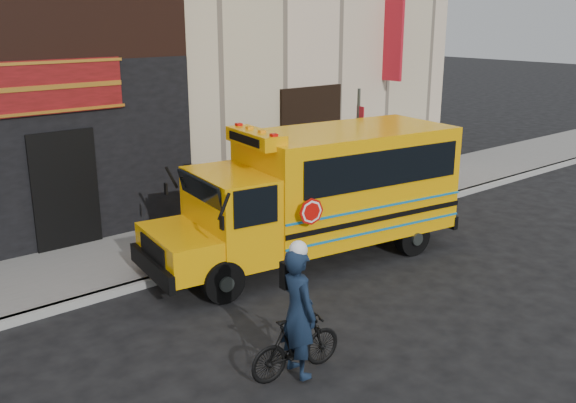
{
  "coord_description": "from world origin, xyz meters",
  "views": [
    {
      "loc": [
        -8.05,
        -8.01,
        5.09
      ],
      "look_at": [
        0.16,
        1.85,
        1.34
      ],
      "focal_mm": 40.0,
      "sensor_mm": 36.0,
      "label": 1
    }
  ],
  "objects_px": {
    "cyclist": "(298,315)",
    "sign_pole": "(358,150)",
    "school_bus": "(322,190)",
    "bicycle": "(296,345)"
  },
  "relations": [
    {
      "from": "bicycle",
      "to": "sign_pole",
      "type": "bearing_deg",
      "value": -46.61
    },
    {
      "from": "sign_pole",
      "to": "cyclist",
      "type": "relative_size",
      "value": 1.74
    },
    {
      "from": "school_bus",
      "to": "sign_pole",
      "type": "height_order",
      "value": "sign_pole"
    },
    {
      "from": "sign_pole",
      "to": "cyclist",
      "type": "xyz_separation_m",
      "value": [
        -5.88,
        -4.59,
        -0.88
      ]
    },
    {
      "from": "bicycle",
      "to": "cyclist",
      "type": "bearing_deg",
      "value": 164.74
    },
    {
      "from": "cyclist",
      "to": "sign_pole",
      "type": "bearing_deg",
      "value": -46.74
    },
    {
      "from": "sign_pole",
      "to": "cyclist",
      "type": "bearing_deg",
      "value": -142.02
    },
    {
      "from": "school_bus",
      "to": "sign_pole",
      "type": "distance_m",
      "value": 2.69
    },
    {
      "from": "bicycle",
      "to": "cyclist",
      "type": "height_order",
      "value": "cyclist"
    },
    {
      "from": "school_bus",
      "to": "cyclist",
      "type": "distance_m",
      "value": 4.89
    }
  ]
}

